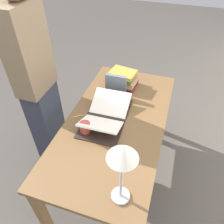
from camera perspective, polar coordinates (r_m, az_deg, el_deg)
The scene contains 9 objects.
ground_plane at distance 2.33m, azimuth 0.82°, elevation -15.25°, with size 12.00×12.00×0.00m, color #47423D.
reading_desk at distance 1.82m, azimuth 1.02°, elevation -4.24°, with size 1.53×0.77×0.74m.
open_book at distance 1.76m, azimuth -1.60°, elevation -0.77°, with size 0.56×0.34×0.11m.
book_stack_tall at distance 2.09m, azimuth 2.82°, elevation 8.64°, with size 0.22×0.28×0.16m.
book_standing_upright at distance 1.96m, azimuth 0.99°, elevation 6.98°, with size 0.03×0.19×0.20m.
reading_lamp at distance 1.05m, azimuth 2.77°, elevation -11.78°, with size 0.16×0.16×0.47m.
coffee_mug at distance 1.65m, azimuth -6.99°, elevation -4.05°, with size 0.09×0.09×0.09m.
pencil at distance 1.81m, azimuth -7.57°, elevation -0.84°, with size 0.10×0.15×0.01m.
person_reader at distance 2.02m, azimuth -18.93°, elevation 6.62°, with size 0.36×0.22×1.74m.
Camera 1 is at (1.20, 0.35, 1.97)m, focal length 35.00 mm.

